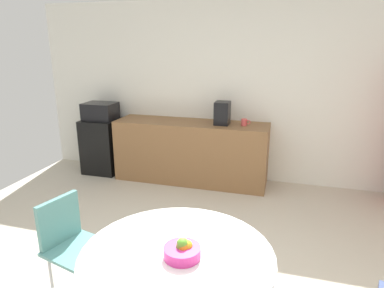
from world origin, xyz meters
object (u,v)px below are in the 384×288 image
object	(u,v)px
mini_fridge	(103,145)
coffee_maker	(222,113)
microwave	(100,111)
fruit_bowl	(183,250)
mug_white	(244,122)
round_table	(177,269)
chair_teal	(68,236)

from	to	relation	value
mini_fridge	coffee_maker	bearing A→B (deg)	0.00
microwave	fruit_bowl	bearing A→B (deg)	-52.12
mug_white	coffee_maker	world-z (taller)	coffee_maker
round_table	coffee_maker	world-z (taller)	coffee_maker
coffee_maker	mini_fridge	bearing A→B (deg)	180.00
microwave	coffee_maker	world-z (taller)	coffee_maker
fruit_bowl	coffee_maker	bearing A→B (deg)	96.30
microwave	coffee_maker	distance (m)	1.93
chair_teal	coffee_maker	bearing A→B (deg)	74.37
round_table	chair_teal	distance (m)	1.03
microwave	mug_white	world-z (taller)	microwave
mini_fridge	fruit_bowl	world-z (taller)	fruit_bowl
mini_fridge	chair_teal	world-z (taller)	mini_fridge
mini_fridge	fruit_bowl	size ratio (longest dim) A/B	3.73
mini_fridge	chair_teal	distance (m)	2.86
fruit_bowl	mug_white	world-z (taller)	mug_white
microwave	chair_teal	size ratio (longest dim) A/B	0.58
mini_fridge	mug_white	world-z (taller)	mug_white
microwave	coffee_maker	xyz separation A→B (m)	(1.92, 0.00, 0.08)
microwave	fruit_bowl	xyz separation A→B (m)	(2.24, -2.88, -0.21)
chair_teal	fruit_bowl	bearing A→B (deg)	-15.57
round_table	chair_teal	bearing A→B (deg)	165.30
mug_white	microwave	bearing A→B (deg)	-179.98
coffee_maker	mug_white	bearing A→B (deg)	0.12
mug_white	coffee_maker	bearing A→B (deg)	-179.88
chair_teal	mug_white	size ratio (longest dim) A/B	6.43
round_table	fruit_bowl	xyz separation A→B (m)	(0.05, -0.03, 0.16)
mug_white	coffee_maker	size ratio (longest dim) A/B	0.40
round_table	mug_white	world-z (taller)	mug_white
mini_fridge	fruit_bowl	xyz separation A→B (m)	(2.24, -2.88, 0.35)
microwave	mini_fridge	bearing A→B (deg)	0.00
chair_teal	mug_white	xyz separation A→B (m)	(1.04, 2.59, 0.43)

